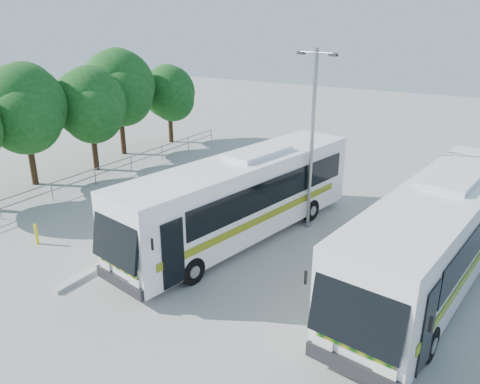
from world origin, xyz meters
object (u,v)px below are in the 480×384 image
Objects in this scene: tree_far_b at (24,107)px; tree_far_d at (119,86)px; tree_far_c at (90,104)px; coach_adjacent at (437,234)px; coach_main at (242,196)px; lamppost at (312,133)px; bollard at (36,234)px; tree_far_e at (169,92)px.

tree_far_d reaches higher than tree_far_b.
coach_adjacent is (21.10, -3.44, -2.23)m from tree_far_c.
tree_far_d is at bearing 163.03° from coach_main.
lamppost reaches higher than tree_far_c.
tree_far_b is 14.28m from coach_main.
coach_main is (14.04, 0.19, -2.59)m from tree_far_b.
tree_far_c is 13.85m from coach_main.
lamppost is 12.76m from bollard.
lamppost is at bearing 40.26° from bollard.
tree_far_d is at bearing 119.48° from bollard.
coach_adjacent is at bearing 12.29° from coach_main.
coach_adjacent is (21.61, -11.64, -1.86)m from tree_far_e.
tree_far_e is at bearing 88.17° from tree_far_b.
tree_far_d is (-0.30, 7.60, 0.25)m from tree_far_b.
tree_far_b is 4.01m from tree_far_c.
coach_adjacent reaches higher than bollard.
bollard is (6.42, -17.07, -3.42)m from tree_far_e.
tree_far_c is at bearing -171.23° from lamppost.
coach_adjacent is 14.63× the size of bollard.
tree_far_c is 0.48× the size of coach_adjacent.
tree_far_b is 1.17× the size of tree_far_e.
coach_adjacent is at bearing -9.34° from lamppost.
tree_far_b reaches higher than bollard.
bollard is at bearing -134.12° from coach_main.
tree_far_c is 15.20m from lamppost.
coach_main is 14.29× the size of bollard.
tree_far_e is at bearing 93.54° from tree_far_c.
tree_far_b is at bearing -102.91° from tree_far_c.
tree_far_e reaches higher than bollard.
coach_adjacent is at bearing -9.26° from tree_far_c.
coach_adjacent is 1.68× the size of lamppost.
tree_far_b is at bearing -168.87° from coach_main.
tree_far_b is 7.61m from tree_far_d.
coach_main is at bearing 35.53° from bollard.
tree_far_d is at bearing -98.63° from tree_far_e.
tree_far_e is at bearing 110.62° from bollard.
tree_far_b is 7.49× the size of bollard.
tree_far_c is at bearing 174.60° from coach_main.
tree_far_b is 16.31m from lamppost.
tree_far_c is 8.22m from tree_far_e.
bollard is (5.92, -8.87, -3.79)m from tree_far_c.
coach_adjacent is 6.84m from lamppost.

